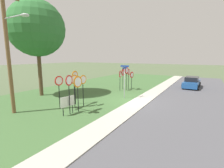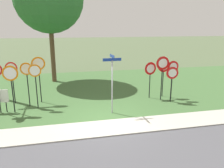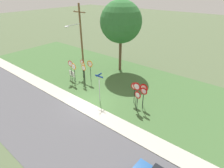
{
  "view_description": "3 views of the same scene",
  "coord_description": "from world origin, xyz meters",
  "px_view_note": "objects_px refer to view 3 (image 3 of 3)",
  "views": [
    {
      "loc": [
        -12.79,
        -5.57,
        3.87
      ],
      "look_at": [
        1.11,
        2.58,
        1.16
      ],
      "focal_mm": 25.82,
      "sensor_mm": 36.0,
      "label": 1
    },
    {
      "loc": [
        -1.82,
        -9.77,
        4.51
      ],
      "look_at": [
        0.77,
        2.01,
        1.31
      ],
      "focal_mm": 35.31,
      "sensor_mm": 36.0,
      "label": 2
    },
    {
      "loc": [
        11.34,
        -10.51,
        10.48
      ],
      "look_at": [
        1.08,
        2.19,
        1.68
      ],
      "focal_mm": 29.22,
      "sensor_mm": 36.0,
      "label": 3
    }
  ],
  "objects_px": {
    "stop_sign_center_tall": "(84,68)",
    "yield_sign_far_right": "(135,88)",
    "stop_sign_near_right": "(82,65)",
    "notice_board": "(72,74)",
    "stop_sign_near_left": "(84,70)",
    "yield_sign_far_left": "(144,94)",
    "yield_sign_near_left": "(138,97)",
    "yield_sign_center": "(137,89)",
    "yield_sign_near_right": "(144,90)",
    "utility_pole": "(80,36)",
    "street_name_post": "(99,86)",
    "oak_tree_left": "(121,22)",
    "stop_sign_far_left": "(71,66)",
    "stop_sign_far_right": "(74,69)",
    "stop_sign_far_center": "(90,66)"
  },
  "relations": [
    {
      "from": "yield_sign_far_left",
      "to": "yield_sign_near_right",
      "type": "bearing_deg",
      "value": 119.46
    },
    {
      "from": "stop_sign_center_tall",
      "to": "notice_board",
      "type": "height_order",
      "value": "stop_sign_center_tall"
    },
    {
      "from": "stop_sign_far_right",
      "to": "stop_sign_center_tall",
      "type": "distance_m",
      "value": 1.13
    },
    {
      "from": "yield_sign_near_left",
      "to": "yield_sign_near_right",
      "type": "height_order",
      "value": "yield_sign_near_right"
    },
    {
      "from": "stop_sign_near_right",
      "to": "street_name_post",
      "type": "relative_size",
      "value": 0.8
    },
    {
      "from": "stop_sign_near_right",
      "to": "oak_tree_left",
      "type": "height_order",
      "value": "oak_tree_left"
    },
    {
      "from": "stop_sign_far_right",
      "to": "yield_sign_far_left",
      "type": "bearing_deg",
      "value": 5.14
    },
    {
      "from": "stop_sign_center_tall",
      "to": "notice_board",
      "type": "distance_m",
      "value": 1.89
    },
    {
      "from": "stop_sign_far_left",
      "to": "notice_board",
      "type": "xyz_separation_m",
      "value": [
        -0.09,
        0.12,
        -1.1
      ]
    },
    {
      "from": "yield_sign_far_left",
      "to": "oak_tree_left",
      "type": "height_order",
      "value": "oak_tree_left"
    },
    {
      "from": "yield_sign_near_right",
      "to": "utility_pole",
      "type": "height_order",
      "value": "utility_pole"
    },
    {
      "from": "yield_sign_far_left",
      "to": "notice_board",
      "type": "distance_m",
      "value": 10.04
    },
    {
      "from": "yield_sign_near_left",
      "to": "street_name_post",
      "type": "height_order",
      "value": "street_name_post"
    },
    {
      "from": "street_name_post",
      "to": "notice_board",
      "type": "bearing_deg",
      "value": 164.45
    },
    {
      "from": "yield_sign_far_left",
      "to": "stop_sign_near_left",
      "type": "bearing_deg",
      "value": 179.25
    },
    {
      "from": "utility_pole",
      "to": "stop_sign_near_right",
      "type": "bearing_deg",
      "value": -41.74
    },
    {
      "from": "stop_sign_far_right",
      "to": "stop_sign_center_tall",
      "type": "relative_size",
      "value": 1.01
    },
    {
      "from": "stop_sign_near_right",
      "to": "stop_sign_far_right",
      "type": "height_order",
      "value": "stop_sign_far_right"
    },
    {
      "from": "stop_sign_near_left",
      "to": "stop_sign_far_right",
      "type": "relative_size",
      "value": 0.97
    },
    {
      "from": "stop_sign_near_left",
      "to": "stop_sign_far_center",
      "type": "xyz_separation_m",
      "value": [
        0.11,
        0.93,
        0.23
      ]
    },
    {
      "from": "stop_sign_far_center",
      "to": "oak_tree_left",
      "type": "distance_m",
      "value": 6.87
    },
    {
      "from": "stop_sign_near_right",
      "to": "stop_sign_far_right",
      "type": "relative_size",
      "value": 0.98
    },
    {
      "from": "stop_sign_far_left",
      "to": "street_name_post",
      "type": "height_order",
      "value": "street_name_post"
    },
    {
      "from": "stop_sign_near_left",
      "to": "yield_sign_far_left",
      "type": "xyz_separation_m",
      "value": [
        8.05,
        -0.17,
        0.01
      ]
    },
    {
      "from": "yield_sign_far_right",
      "to": "stop_sign_far_right",
      "type": "bearing_deg",
      "value": 176.77
    },
    {
      "from": "stop_sign_near_left",
      "to": "yield_sign_far_right",
      "type": "height_order",
      "value": "stop_sign_near_left"
    },
    {
      "from": "street_name_post",
      "to": "oak_tree_left",
      "type": "relative_size",
      "value": 0.34
    },
    {
      "from": "yield_sign_far_left",
      "to": "stop_sign_far_center",
      "type": "bearing_deg",
      "value": 172.58
    },
    {
      "from": "yield_sign_near_right",
      "to": "yield_sign_center",
      "type": "bearing_deg",
      "value": -120.32
    },
    {
      "from": "stop_sign_far_left",
      "to": "yield_sign_near_left",
      "type": "distance_m",
      "value": 9.61
    },
    {
      "from": "stop_sign_near_right",
      "to": "notice_board",
      "type": "bearing_deg",
      "value": -104.82
    },
    {
      "from": "stop_sign_near_left",
      "to": "stop_sign_near_right",
      "type": "relative_size",
      "value": 1.0
    },
    {
      "from": "stop_sign_far_right",
      "to": "yield_sign_far_left",
      "type": "xyz_separation_m",
      "value": [
        9.19,
        0.33,
        -0.06
      ]
    },
    {
      "from": "stop_sign_near_left",
      "to": "stop_sign_far_right",
      "type": "height_order",
      "value": "stop_sign_far_right"
    },
    {
      "from": "stop_sign_far_left",
      "to": "notice_board",
      "type": "relative_size",
      "value": 2.13
    },
    {
      "from": "yield_sign_near_right",
      "to": "oak_tree_left",
      "type": "distance_m",
      "value": 10.17
    },
    {
      "from": "yield_sign_near_left",
      "to": "yield_sign_near_right",
      "type": "xyz_separation_m",
      "value": [
        -0.02,
        1.11,
        0.23
      ]
    },
    {
      "from": "stop_sign_near_left",
      "to": "stop_sign_near_right",
      "type": "bearing_deg",
      "value": 144.42
    },
    {
      "from": "yield_sign_near_left",
      "to": "oak_tree_left",
      "type": "relative_size",
      "value": 0.24
    },
    {
      "from": "yield_sign_near_left",
      "to": "yield_sign_center",
      "type": "relative_size",
      "value": 0.79
    },
    {
      "from": "yield_sign_far_right",
      "to": "street_name_post",
      "type": "distance_m",
      "value": 3.46
    },
    {
      "from": "stop_sign_center_tall",
      "to": "yield_sign_far_right",
      "type": "bearing_deg",
      "value": 8.09
    },
    {
      "from": "stop_sign_center_tall",
      "to": "yield_sign_near_left",
      "type": "height_order",
      "value": "stop_sign_center_tall"
    },
    {
      "from": "stop_sign_far_right",
      "to": "yield_sign_far_right",
      "type": "xyz_separation_m",
      "value": [
        7.92,
        0.81,
        -0.15
      ]
    },
    {
      "from": "yield_sign_center",
      "to": "yield_sign_near_left",
      "type": "bearing_deg",
      "value": -45.79
    },
    {
      "from": "yield_sign_center",
      "to": "utility_pole",
      "type": "distance_m",
      "value": 11.71
    },
    {
      "from": "stop_sign_near_left",
      "to": "stop_sign_far_left",
      "type": "bearing_deg",
      "value": -166.38
    },
    {
      "from": "stop_sign_near_right",
      "to": "stop_sign_far_right",
      "type": "xyz_separation_m",
      "value": [
        0.27,
        -1.57,
        0.06
      ]
    },
    {
      "from": "yield_sign_far_left",
      "to": "oak_tree_left",
      "type": "bearing_deg",
      "value": 139.88
    },
    {
      "from": "yield_sign_center",
      "to": "notice_board",
      "type": "height_order",
      "value": "yield_sign_center"
    }
  ]
}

